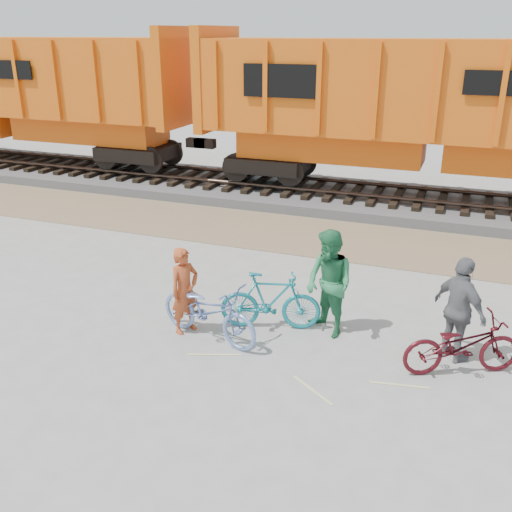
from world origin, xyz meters
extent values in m
plane|color=#9E9E99|center=(0.00, 0.00, 0.00)|extent=(120.00, 120.00, 0.00)
cube|color=#8A7155|center=(0.00, 5.50, 0.01)|extent=(120.00, 3.00, 0.02)
cube|color=slate|center=(0.00, 9.00, 0.15)|extent=(120.00, 4.00, 0.30)
cube|color=black|center=(-6.50, 9.00, 0.36)|extent=(0.22, 2.60, 0.12)
cube|color=black|center=(0.00, 9.00, 0.36)|extent=(0.22, 2.60, 0.12)
cylinder|color=#382821|center=(0.00, 8.28, 0.48)|extent=(120.00, 0.12, 0.12)
cylinder|color=#382821|center=(0.00, 9.72, 0.48)|extent=(120.00, 0.12, 0.12)
cube|color=black|center=(-13.44, 9.00, 0.94)|extent=(11.20, 2.20, 0.80)
cube|color=#D55A0F|center=(-13.44, 9.00, 1.79)|extent=(11.76, 1.65, 0.90)
cube|color=#D55A0F|center=(-13.44, 9.00, 3.54)|extent=(14.00, 3.00, 2.60)
cube|color=#D9590D|center=(-6.59, 9.00, 3.64)|extent=(0.30, 3.06, 3.10)
cube|color=black|center=(1.56, 9.00, 0.94)|extent=(11.20, 2.20, 0.80)
cube|color=#D55A0F|center=(1.56, 9.00, 1.79)|extent=(11.76, 1.65, 0.90)
cube|color=#D55A0F|center=(1.56, 9.00, 3.54)|extent=(14.00, 3.00, 2.60)
cube|color=#D9590D|center=(-5.29, 9.00, 3.64)|extent=(0.30, 3.06, 3.10)
cube|color=black|center=(-2.64, 7.42, 3.74)|extent=(2.20, 0.04, 0.90)
imported|color=#6F89C7|center=(-1.32, -0.31, 0.53)|extent=(2.15, 1.21, 1.07)
imported|color=#167C89|center=(-0.44, 0.41, 0.54)|extent=(1.86, 0.98, 1.08)
imported|color=#460D13|center=(2.82, 0.09, 0.49)|extent=(1.95, 1.40, 0.97)
imported|color=#AD4520|center=(-1.82, -0.21, 0.79)|extent=(0.59, 0.68, 1.58)
imported|color=#2A7849|center=(0.56, 0.61, 0.95)|extent=(1.17, 1.13, 1.90)
imported|color=slate|center=(2.72, 0.49, 0.89)|extent=(1.06, 1.03, 1.78)
camera|label=1|loc=(2.56, -8.24, 5.00)|focal=40.00mm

